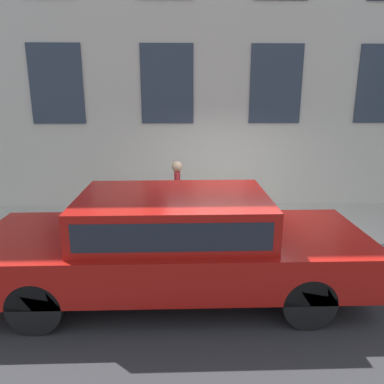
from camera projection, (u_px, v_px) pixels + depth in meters
name	position (u px, v px, depth m)	size (l,w,h in m)	color
ground_plane	(233.00, 252.00, 6.87)	(80.00, 80.00, 0.00)	#2D2D30
sidewalk	(225.00, 224.00, 8.10)	(2.59, 60.00, 0.12)	#B2ADA3
fire_hydrant	(208.00, 215.00, 7.28)	(0.38, 0.48, 0.79)	#2D7260
person	(177.00, 187.00, 7.69)	(0.33, 0.22, 1.36)	#998466
parked_car_red_near	(174.00, 239.00, 5.29)	(1.96, 5.39, 1.49)	black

